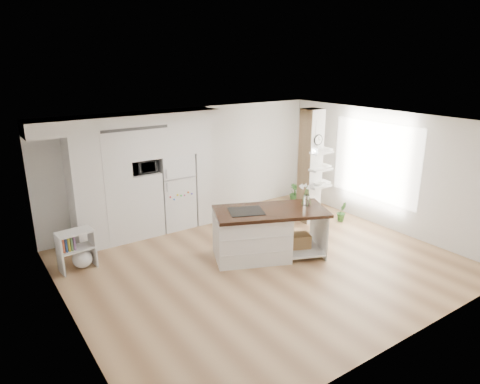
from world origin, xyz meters
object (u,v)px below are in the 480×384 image
at_px(refrigerator, 174,191).
at_px(floor_plant_a, 342,212).
at_px(kitchen_island, 258,233).
at_px(bookshelf, 78,252).

bearing_deg(refrigerator, floor_plant_a, -29.72).
bearing_deg(kitchen_island, refrigerator, 127.39).
xyz_separation_m(bookshelf, floor_plant_a, (5.91, -1.08, -0.09)).
relative_size(refrigerator, floor_plant_a, 3.72).
distance_m(bookshelf, floor_plant_a, 6.00).
bearing_deg(bookshelf, floor_plant_a, -15.34).
height_order(refrigerator, bookshelf, refrigerator).
height_order(refrigerator, floor_plant_a, refrigerator).
xyz_separation_m(refrigerator, kitchen_island, (0.61, -2.40, -0.37)).
distance_m(kitchen_island, bookshelf, 3.41).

